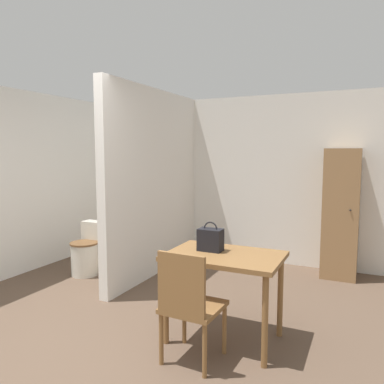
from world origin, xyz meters
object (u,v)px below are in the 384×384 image
at_px(handbag, 210,239).
at_px(wooden_cabinet, 341,213).
at_px(dining_table, 225,266).
at_px(wooden_chair, 189,303).
at_px(toilet, 87,251).

bearing_deg(handbag, wooden_cabinet, 66.71).
xyz_separation_m(handbag, wooden_cabinet, (0.96, 2.22, -0.03)).
xyz_separation_m(dining_table, handbag, (-0.15, 0.05, 0.21)).
relative_size(wooden_chair, handbag, 3.48).
bearing_deg(dining_table, wooden_cabinet, 70.50).
distance_m(dining_table, wooden_cabinet, 2.41).
relative_size(handbag, wooden_cabinet, 0.15).
height_order(dining_table, handbag, handbag).
bearing_deg(toilet, dining_table, -21.44).
bearing_deg(handbag, dining_table, -16.92).
bearing_deg(wooden_chair, toilet, 150.17).
distance_m(wooden_chair, toilet, 2.63).
bearing_deg(wooden_chair, wooden_cabinet, 73.89).
height_order(toilet, handbag, handbag).
xyz_separation_m(dining_table, toilet, (-2.33, 0.92, -0.37)).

